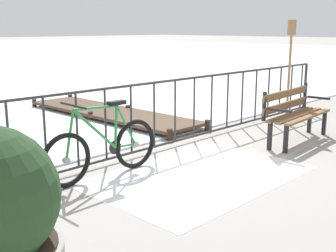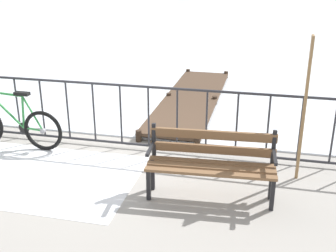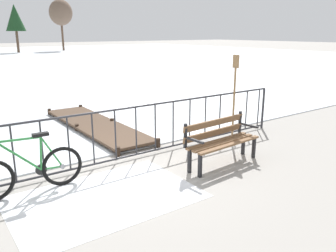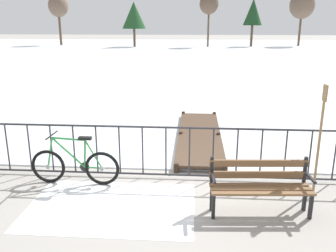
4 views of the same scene
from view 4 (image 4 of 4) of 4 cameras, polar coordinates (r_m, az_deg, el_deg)
ground_plane at (r=7.26m, az=-2.13°, el=-8.16°), size 160.00×160.00×0.00m
frozen_pond at (r=35.11m, az=3.02°, el=11.26°), size 80.00×56.00×0.03m
snow_patch at (r=6.29m, az=-8.92°, el=-12.37°), size 2.78×1.87×0.01m
railing_fence at (r=7.05m, az=-2.18°, el=-4.01°), size 9.06×0.06×1.07m
bicycle_near_railing at (r=7.09m, az=-14.43°, el=-6.06°), size 1.71×0.52×0.97m
park_bench at (r=6.04m, az=14.26°, el=-8.60°), size 1.63×0.59×0.89m
oar_upright at (r=6.77m, az=22.86°, el=-1.02°), size 0.04×0.16×1.98m
wooden_dock at (r=9.53m, az=4.97°, el=-1.44°), size 1.10×4.52×0.20m
tree_far_west at (r=49.62m, az=20.37°, el=17.38°), size 3.00×3.00×6.57m
tree_west_mid at (r=45.51m, az=6.47°, el=18.54°), size 2.24×2.24×6.24m
tree_centre at (r=45.27m, az=-5.40°, el=16.96°), size 2.83×2.83×5.25m
tree_east_mid at (r=50.53m, az=-16.90°, el=17.57°), size 2.51×2.51×6.27m
tree_far_east at (r=46.75m, az=13.25°, el=17.02°), size 2.27×2.27×5.62m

